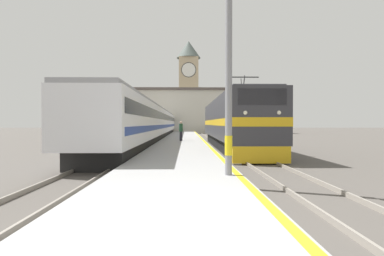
{
  "coord_description": "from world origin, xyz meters",
  "views": [
    {
      "loc": [
        0.37,
        -4.94,
        1.99
      ],
      "look_at": [
        1.0,
        28.16,
        1.47
      ],
      "focal_mm": 28.0,
      "sensor_mm": 36.0,
      "label": 1
    }
  ],
  "objects_px": {
    "passenger_train": "(155,123)",
    "person_on_platform": "(181,130)",
    "clock_tower": "(189,83)",
    "locomotive_train": "(231,123)",
    "catenary_mast": "(233,57)"
  },
  "relations": [
    {
      "from": "passenger_train",
      "to": "clock_tower",
      "type": "height_order",
      "value": "clock_tower"
    },
    {
      "from": "clock_tower",
      "to": "passenger_train",
      "type": "bearing_deg",
      "value": -96.4
    },
    {
      "from": "person_on_platform",
      "to": "locomotive_train",
      "type": "bearing_deg",
      "value": -38.91
    },
    {
      "from": "passenger_train",
      "to": "clock_tower",
      "type": "bearing_deg",
      "value": 83.6
    },
    {
      "from": "clock_tower",
      "to": "locomotive_train",
      "type": "bearing_deg",
      "value": -86.68
    },
    {
      "from": "passenger_train",
      "to": "person_on_platform",
      "type": "distance_m",
      "value": 9.97
    },
    {
      "from": "passenger_train",
      "to": "person_on_platform",
      "type": "height_order",
      "value": "passenger_train"
    },
    {
      "from": "locomotive_train",
      "to": "clock_tower",
      "type": "height_order",
      "value": "clock_tower"
    },
    {
      "from": "person_on_platform",
      "to": "clock_tower",
      "type": "relative_size",
      "value": 0.08
    },
    {
      "from": "locomotive_train",
      "to": "catenary_mast",
      "type": "height_order",
      "value": "catenary_mast"
    },
    {
      "from": "catenary_mast",
      "to": "person_on_platform",
      "type": "xyz_separation_m",
      "value": [
        -1.91,
        17.93,
        -2.66
      ]
    },
    {
      "from": "passenger_train",
      "to": "person_on_platform",
      "type": "xyz_separation_m",
      "value": [
        3.32,
        -9.38,
        -0.64
      ]
    },
    {
      "from": "person_on_platform",
      "to": "clock_tower",
      "type": "xyz_separation_m",
      "value": [
        1.05,
        48.41,
        10.88
      ]
    },
    {
      "from": "passenger_train",
      "to": "person_on_platform",
      "type": "bearing_deg",
      "value": -70.5
    },
    {
      "from": "locomotive_train",
      "to": "passenger_train",
      "type": "xyz_separation_m",
      "value": [
        -7.37,
        12.65,
        -0.04
      ]
    }
  ]
}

